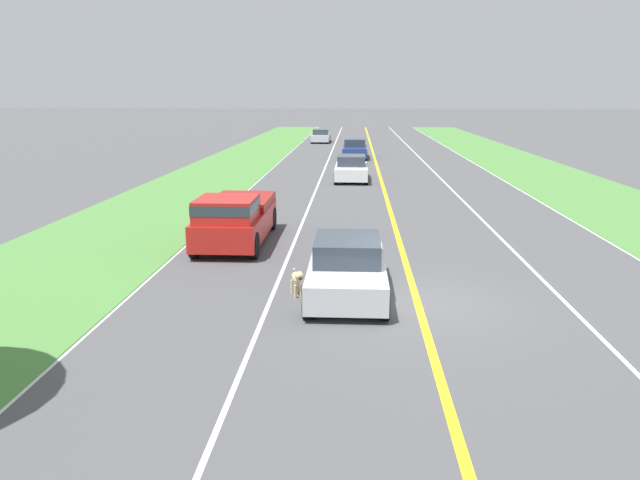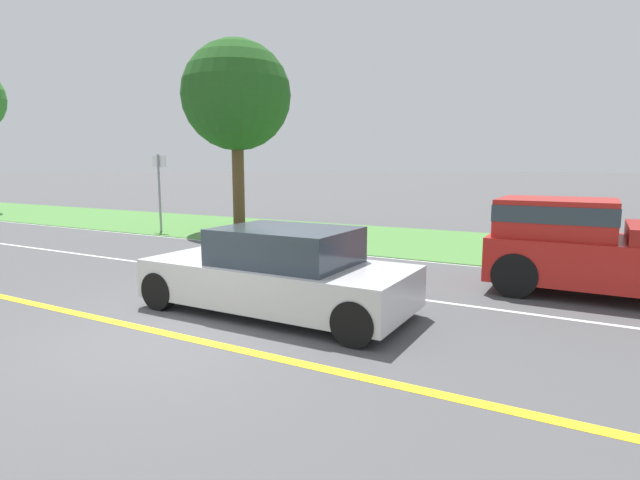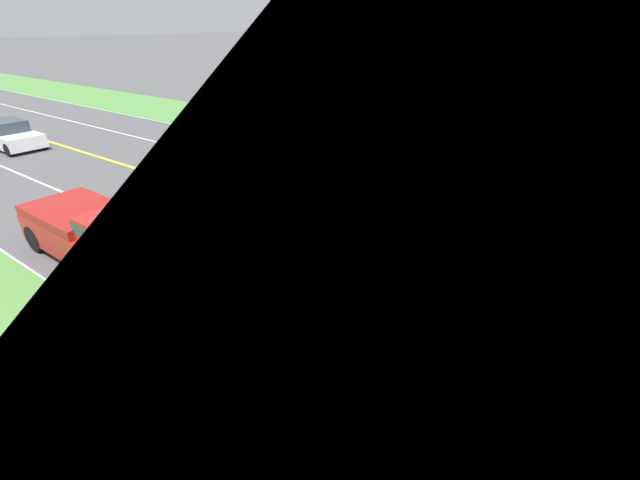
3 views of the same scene
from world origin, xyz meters
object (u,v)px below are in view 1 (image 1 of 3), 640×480
object	(u,v)px
dog	(297,279)
car_trailing_far	(321,136)
pickup_truck	(235,217)
car_trailing_near	(351,169)
car_trailing_mid	(355,149)
ego_car	(347,268)

from	to	relation	value
dog	car_trailing_far	world-z (taller)	car_trailing_far
car_trailing_far	dog	bearing A→B (deg)	92.44
pickup_truck	car_trailing_near	bearing A→B (deg)	-103.15
car_trailing_near	car_trailing_far	size ratio (longest dim) A/B	0.97
car_trailing_mid	pickup_truck	bearing A→B (deg)	82.30
ego_car	pickup_truck	distance (m)	6.25
pickup_truck	car_trailing_mid	size ratio (longest dim) A/B	1.17
car_trailing_near	car_trailing_far	bearing A→B (deg)	-83.44
pickup_truck	car_trailing_far	world-z (taller)	pickup_truck
dog	car_trailing_far	size ratio (longest dim) A/B	0.24
pickup_truck	car_trailing_near	distance (m)	16.21
car_trailing_near	car_trailing_mid	distance (m)	12.78
pickup_truck	car_trailing_near	world-z (taller)	pickup_truck
ego_car	pickup_truck	world-z (taller)	pickup_truck
ego_car	dog	size ratio (longest dim) A/B	3.93
ego_car	car_trailing_far	xyz separation A→B (m)	(3.33, -49.44, -0.02)
car_trailing_near	ego_car	bearing A→B (deg)	90.10
car_trailing_mid	car_trailing_far	world-z (taller)	car_trailing_mid
dog	pickup_truck	world-z (taller)	pickup_truck
dog	car_trailing_mid	size ratio (longest dim) A/B	0.24
ego_car	dog	distance (m)	1.26
dog	car_trailing_mid	xyz separation A→B (m)	(-1.35, -33.90, 0.22)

